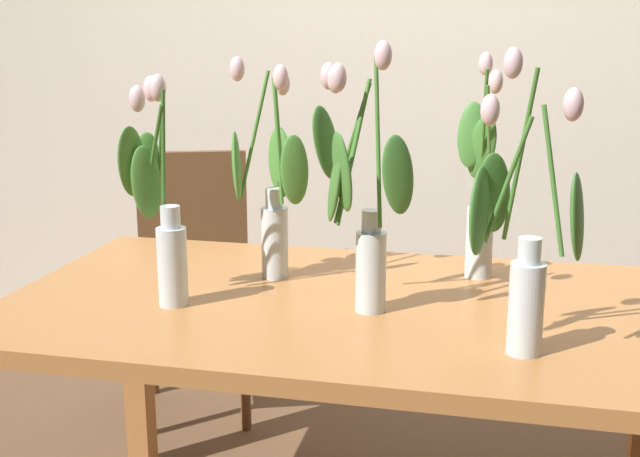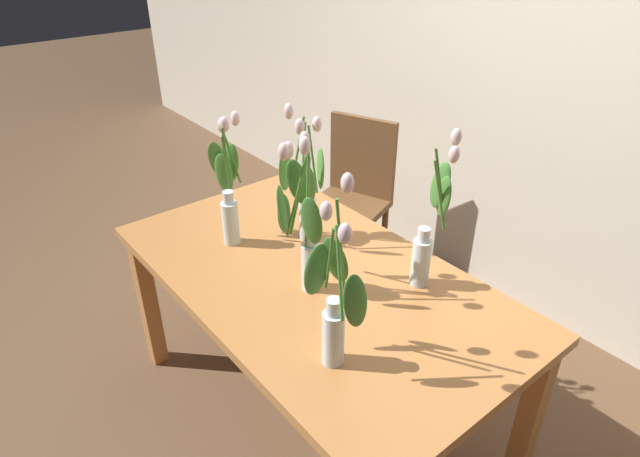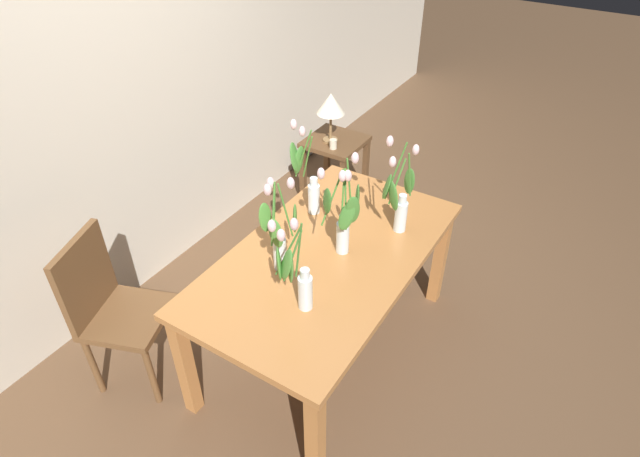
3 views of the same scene
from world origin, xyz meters
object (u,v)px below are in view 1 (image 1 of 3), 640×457
object	(u,v)px
tulip_vase_2	(160,217)
tulip_vase_3	(273,200)
tulip_vase_1	(480,202)
dining_chair	(194,267)
tulip_vase_0	(360,209)
tulip_vase_4	(523,253)
dining_table	(350,338)

from	to	relation	value
tulip_vase_2	tulip_vase_3	size ratio (longest dim) A/B	0.94
tulip_vase_1	dining_chair	bearing A→B (deg)	150.33
tulip_vase_0	tulip_vase_4	bearing A→B (deg)	-23.58
dining_table	tulip_vase_3	distance (m)	0.39
tulip_vase_2	tulip_vase_4	distance (m)	0.80
tulip_vase_4	dining_chair	size ratio (longest dim) A/B	0.62
tulip_vase_2	dining_chair	xyz separation A→B (m)	(-0.32, 0.97, -0.41)
tulip_vase_0	tulip_vase_3	world-z (taller)	tulip_vase_0
tulip_vase_2	tulip_vase_1	bearing A→B (deg)	29.35
tulip_vase_2	tulip_vase_4	world-z (taller)	tulip_vase_4
tulip_vase_1	tulip_vase_3	size ratio (longest dim) A/B	1.02
dining_table	tulip_vase_3	xyz separation A→B (m)	(-0.22, 0.14, 0.29)
tulip_vase_4	dining_table	bearing A→B (deg)	149.59
dining_table	tulip_vase_1	distance (m)	0.49
tulip_vase_1	tulip_vase_4	distance (m)	0.52
tulip_vase_1	dining_chair	size ratio (longest dim) A/B	0.60
tulip_vase_3	tulip_vase_4	size ratio (longest dim) A/B	0.95
tulip_vase_0	dining_chair	bearing A→B (deg)	129.37
dining_table	tulip_vase_2	world-z (taller)	tulip_vase_2
tulip_vase_3	tulip_vase_4	bearing A→B (deg)	-30.97
dining_table	tulip_vase_4	bearing A→B (deg)	-30.41
dining_chair	dining_table	bearing A→B (deg)	-49.70
dining_table	tulip_vase_2	size ratio (longest dim) A/B	3.10
dining_table	tulip_vase_4	world-z (taller)	tulip_vase_4
tulip_vase_3	tulip_vase_0	bearing A→B (deg)	-39.18
tulip_vase_1	tulip_vase_3	world-z (taller)	tulip_vase_1
tulip_vase_3	dining_chair	size ratio (longest dim) A/B	0.59
tulip_vase_1	tulip_vase_3	distance (m)	0.52
dining_table	tulip_vase_0	world-z (taller)	tulip_vase_0
tulip_vase_1	dining_chair	world-z (taller)	tulip_vase_1
tulip_vase_2	tulip_vase_3	world-z (taller)	tulip_vase_3
tulip_vase_0	tulip_vase_2	bearing A→B (deg)	-176.86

